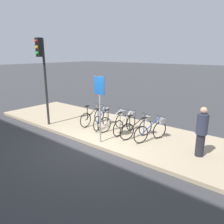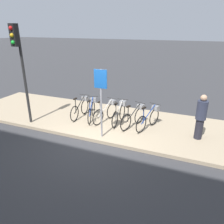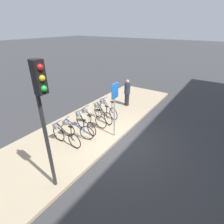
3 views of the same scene
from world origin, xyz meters
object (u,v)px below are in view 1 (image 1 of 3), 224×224
sign_post (100,99)px  parked_bicycle_2 (115,120)px  pedestrian (202,131)px  traffic_light (42,64)px  parked_bicycle_3 (126,123)px  parked_bicycle_0 (94,115)px  parked_bicycle_1 (102,118)px  parked_bicycle_4 (138,127)px  parked_bicycle_5 (153,129)px

sign_post → parked_bicycle_2: bearing=106.4°
pedestrian → traffic_light: bearing=-169.2°
parked_bicycle_3 → traffic_light: size_ratio=0.41×
parked_bicycle_0 → pedestrian: 4.72m
parked_bicycle_0 → parked_bicycle_1: (0.54, -0.05, 0.00)m
parked_bicycle_2 → traffic_light: (-2.78, -1.40, 2.23)m
parked_bicycle_4 → traffic_light: bearing=-161.6°
traffic_light → sign_post: traffic_light is taller
parked_bicycle_3 → parked_bicycle_4: size_ratio=1.05×
parked_bicycle_1 → parked_bicycle_2: bearing=4.8°
parked_bicycle_3 → traffic_light: bearing=-156.6°
parked_bicycle_2 → sign_post: 1.84m
parked_bicycle_5 → pedestrian: size_ratio=0.93×
parked_bicycle_3 → pedestrian: pedestrian is taller
parked_bicycle_3 → pedestrian: 3.00m
parked_bicycle_1 → parked_bicycle_0: bearing=174.9°
parked_bicycle_0 → parked_bicycle_5: same height
parked_bicycle_2 → traffic_light: 3.83m
parked_bicycle_2 → parked_bicycle_3: (0.55, 0.03, 0.00)m
parked_bicycle_1 → parked_bicycle_3: (1.19, 0.09, 0.00)m
parked_bicycle_0 → sign_post: size_ratio=0.65×
parked_bicycle_0 → parked_bicycle_5: bearing=-0.1°
parked_bicycle_1 → sign_post: size_ratio=0.62×
parked_bicycle_0 → traffic_light: traffic_light is taller
parked_bicycle_0 → parked_bicycle_2: size_ratio=1.03×
parked_bicycle_3 → traffic_light: traffic_light is taller
parked_bicycle_1 → traffic_light: bearing=-147.7°
parked_bicycle_3 → parked_bicycle_4: 0.66m
parked_bicycle_1 → parked_bicycle_2: (0.65, 0.05, 0.00)m
parked_bicycle_3 → sign_post: (-0.15, -1.39, 1.18)m
pedestrian → parked_bicycle_2: bearing=176.7°
parked_bicycle_0 → parked_bicycle_1: same height
parked_bicycle_5 → sign_post: (-1.36, -1.34, 1.18)m
parked_bicycle_0 → parked_bicycle_2: bearing=0.3°
traffic_light → pedestrian: bearing=10.8°
parked_bicycle_1 → parked_bicycle_4: bearing=-0.8°
parked_bicycle_3 → parked_bicycle_0: bearing=-178.6°
parked_bicycle_3 → pedestrian: bearing=-4.6°
parked_bicycle_4 → pedestrian: pedestrian is taller
parked_bicycle_3 → parked_bicycle_5: same height
parked_bicycle_0 → parked_bicycle_3: 1.73m
parked_bicycle_5 → pedestrian: pedestrian is taller
pedestrian → sign_post: sign_post is taller
parked_bicycle_1 → parked_bicycle_4: size_ratio=1.01×
parked_bicycle_4 → parked_bicycle_1: bearing=179.2°
parked_bicycle_0 → pedestrian: size_ratio=0.97×
parked_bicycle_1 → pedestrian: 4.18m
parked_bicycle_5 → parked_bicycle_1: bearing=-179.0°
parked_bicycle_0 → parked_bicycle_2: same height
parked_bicycle_5 → traffic_light: traffic_light is taller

